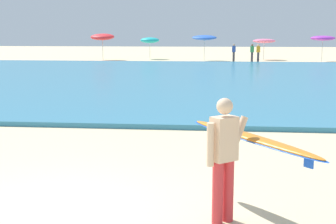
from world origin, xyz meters
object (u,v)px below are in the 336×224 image
(beach_umbrella_3, at_px, (264,41))
(beachgoer_near_row_mid, at_px, (234,52))
(beach_umbrella_2, at_px, (204,38))
(beachgoer_near_row_left, at_px, (252,52))
(surfer_with_board, at_px, (237,147))
(beach_umbrella_0, at_px, (102,37))
(beach_umbrella_4, at_px, (323,38))
(beach_umbrella_1, at_px, (150,40))
(beachgoer_near_row_right, at_px, (258,52))

(beach_umbrella_3, height_order, beachgoer_near_row_mid, beach_umbrella_3)
(beach_umbrella_2, height_order, beachgoer_near_row_left, beach_umbrella_2)
(beachgoer_near_row_mid, bearing_deg, surfer_with_board, -92.25)
(beach_umbrella_0, bearing_deg, beach_umbrella_4, -0.78)
(surfer_with_board, height_order, beachgoer_near_row_mid, surfer_with_board)
(surfer_with_board, relative_size, beach_umbrella_0, 0.86)
(beach_umbrella_1, height_order, beach_umbrella_3, beach_umbrella_1)
(surfer_with_board, height_order, beach_umbrella_4, beach_umbrella_4)
(beach_umbrella_1, bearing_deg, beachgoer_near_row_right, -19.10)
(beach_umbrella_2, distance_m, beachgoer_near_row_left, 4.65)
(beachgoer_near_row_left, bearing_deg, surfer_with_board, -94.81)
(beach_umbrella_2, bearing_deg, beach_umbrella_4, -1.60)
(beach_umbrella_0, xyz_separation_m, beach_umbrella_1, (4.19, 2.23, -0.35))
(beach_umbrella_0, bearing_deg, beachgoer_near_row_left, -5.24)
(beachgoer_near_row_right, bearing_deg, beach_umbrella_0, 174.80)
(beachgoer_near_row_left, xyz_separation_m, beachgoer_near_row_right, (0.54, -0.04, 0.00))
(beach_umbrella_2, height_order, beachgoer_near_row_right, beach_umbrella_2)
(beach_umbrella_3, bearing_deg, beachgoer_near_row_right, -104.11)
(beach_umbrella_1, bearing_deg, surfer_with_board, -80.46)
(beach_umbrella_0, bearing_deg, beachgoer_near_row_right, -5.20)
(beachgoer_near_row_left, height_order, beachgoer_near_row_right, same)
(beach_umbrella_4, bearing_deg, beach_umbrella_2, 178.40)
(beach_umbrella_1, distance_m, beach_umbrella_2, 5.83)
(beach_umbrella_0, xyz_separation_m, beachgoer_near_row_left, (13.86, -1.27, -1.33))
(beach_umbrella_0, relative_size, beach_umbrella_3, 1.20)
(surfer_with_board, height_order, beachgoer_near_row_left, surfer_with_board)
(surfer_with_board, xyz_separation_m, beachgoer_near_row_left, (3.03, 36.03, -0.18))
(surfer_with_board, distance_m, beach_umbrella_4, 38.19)
(beach_umbrella_1, bearing_deg, beachgoer_near_row_left, -19.88)
(beachgoer_near_row_left, distance_m, beachgoer_near_row_mid, 1.64)
(beach_umbrella_2, relative_size, beach_umbrella_3, 1.13)
(beach_umbrella_1, distance_m, beachgoer_near_row_left, 10.33)
(surfer_with_board, height_order, beach_umbrella_2, beach_umbrella_2)
(beach_umbrella_3, relative_size, beach_umbrella_4, 0.92)
(beach_umbrella_1, xyz_separation_m, beachgoer_near_row_left, (9.67, -3.50, -0.98))
(beach_umbrella_3, relative_size, beachgoer_near_row_mid, 1.35)
(beach_umbrella_0, height_order, beachgoer_near_row_mid, beach_umbrella_0)
(beach_umbrella_2, distance_m, beachgoer_near_row_mid, 3.11)
(surfer_with_board, distance_m, beach_umbrella_0, 38.86)
(surfer_with_board, xyz_separation_m, beachgoer_near_row_mid, (1.43, 36.36, -0.18))
(beach_umbrella_0, height_order, beachgoer_near_row_right, beach_umbrella_0)
(beachgoer_near_row_mid, height_order, beachgoer_near_row_right, same)
(beach_umbrella_3, distance_m, beachgoer_near_row_mid, 4.25)
(beach_umbrella_0, relative_size, beach_umbrella_4, 1.11)
(beach_umbrella_1, bearing_deg, beach_umbrella_3, -1.39)
(surfer_with_board, bearing_deg, beachgoer_near_row_right, 84.33)
(beach_umbrella_2, relative_size, beachgoer_near_row_mid, 1.53)
(beach_umbrella_0, distance_m, beach_umbrella_1, 4.76)
(beach_umbrella_4, bearing_deg, surfer_with_board, -104.13)
(beach_umbrella_0, relative_size, beachgoer_near_row_right, 1.63)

